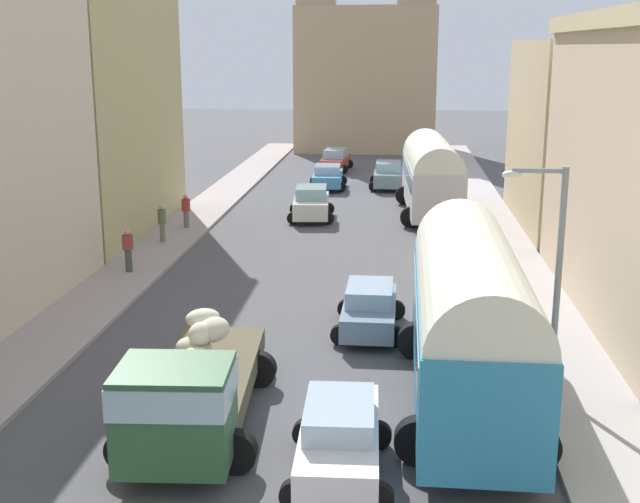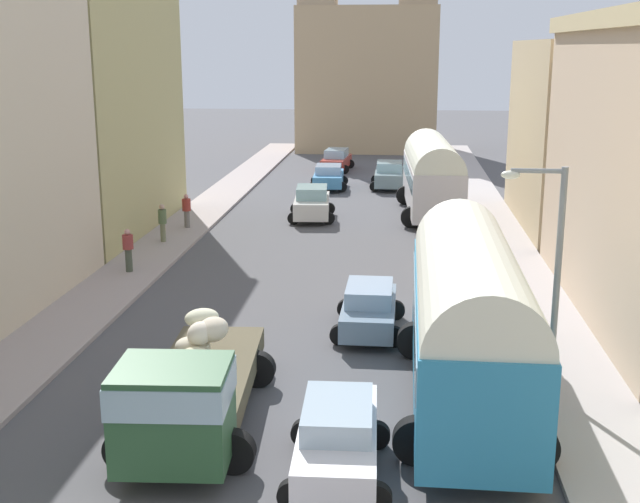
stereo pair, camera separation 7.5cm
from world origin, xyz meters
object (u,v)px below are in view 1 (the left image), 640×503
object	(u,v)px
cargo_truck_0	(191,388)
car_0	(311,203)
streetlamp_near	(550,262)
parked_bus_1	(431,173)
car_5	(388,175)
pedestrian_2	(186,210)
pedestrian_0	(128,249)
pedestrian_1	(162,222)
car_3	(340,440)
car_2	(335,160)
parked_bus_0	(470,314)
car_1	(328,177)
car_4	(370,308)

from	to	relation	value
cargo_truck_0	car_0	distance (m)	23.73
cargo_truck_0	streetlamp_near	distance (m)	8.77
car_0	cargo_truck_0	bearing A→B (deg)	-90.27
parked_bus_1	car_0	bearing A→B (deg)	-165.47
car_5	streetlamp_near	size ratio (longest dim) A/B	0.72
pedestrian_2	cargo_truck_0	bearing A→B (deg)	-75.34
pedestrian_0	streetlamp_near	size ratio (longest dim) A/B	0.31
cargo_truck_0	pedestrian_0	xyz separation A→B (m)	(-5.61, 12.86, -0.23)
car_0	pedestrian_2	bearing A→B (deg)	-151.14
car_5	pedestrian_1	size ratio (longest dim) A/B	2.30
pedestrian_1	cargo_truck_0	bearing A→B (deg)	-72.16
cargo_truck_0	car_3	bearing A→B (deg)	-20.89
car_2	pedestrian_2	distance (m)	20.33
parked_bus_0	car_1	bearing A→B (deg)	100.94
parked_bus_0	streetlamp_near	world-z (taller)	streetlamp_near
car_0	car_3	xyz separation A→B (m)	(3.15, -24.97, -0.02)
cargo_truck_0	car_2	size ratio (longest dim) A/B	1.67
car_0	pedestrian_1	distance (m)	8.34
car_2	car_5	size ratio (longest dim) A/B	1.08
parked_bus_0	parked_bus_1	xyz separation A→B (m)	(-0.02, 22.85, -0.12)
car_3	streetlamp_near	distance (m)	6.87
pedestrian_2	car_3	bearing A→B (deg)	-68.41
parked_bus_0	pedestrian_2	size ratio (longest dim) A/B	5.64
pedestrian_0	streetlamp_near	bearing A→B (deg)	-35.83
car_1	car_4	world-z (taller)	car_4
car_1	car_4	size ratio (longest dim) A/B	0.99
cargo_truck_0	car_4	world-z (taller)	cargo_truck_0
car_4	pedestrian_0	distance (m)	10.66
car_4	parked_bus_0	bearing A→B (deg)	-63.72
parked_bus_1	car_1	bearing A→B (deg)	127.72
car_2	car_0	bearing A→B (deg)	-89.79
pedestrian_2	car_4	bearing A→B (deg)	-55.92
car_3	car_0	bearing A→B (deg)	97.20
cargo_truck_0	pedestrian_2	size ratio (longest dim) A/B	4.34
parked_bus_0	car_2	xyz separation A→B (m)	(-5.99, 37.86, -1.54)
streetlamp_near	cargo_truck_0	bearing A→B (deg)	-158.64
cargo_truck_0	parked_bus_0	bearing A→B (deg)	21.73
parked_bus_0	streetlamp_near	distance (m)	2.28
car_3	pedestrian_1	world-z (taller)	pedestrian_1
parked_bus_0	car_3	world-z (taller)	parked_bus_0
car_0	pedestrian_2	size ratio (longest dim) A/B	2.35
car_4	pedestrian_0	size ratio (longest dim) A/B	2.24
car_2	car_4	world-z (taller)	car_2
car_5	pedestrian_1	distance (m)	18.29
car_1	streetlamp_near	size ratio (longest dim) A/B	0.70
parked_bus_0	cargo_truck_0	size ratio (longest dim) A/B	1.30
parked_bus_0	pedestrian_2	world-z (taller)	parked_bus_0
car_1	streetlamp_near	world-z (taller)	streetlamp_near
car_2	car_4	xyz separation A→B (m)	(3.51, -32.84, -0.01)
car_5	pedestrian_0	size ratio (longest dim) A/B	2.31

